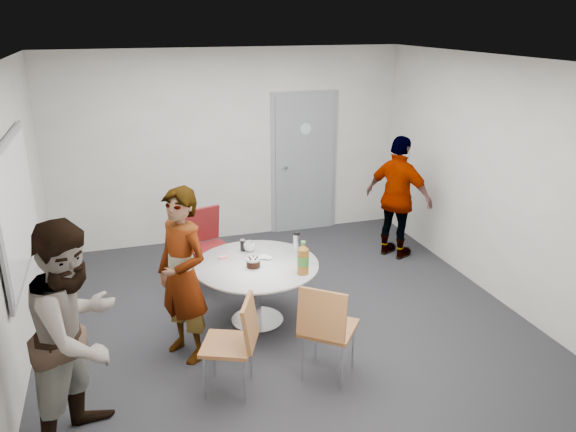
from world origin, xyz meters
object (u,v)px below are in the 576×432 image
object	(u,v)px
door	(304,163)
person_main	(183,276)
whiteboard	(17,206)
person_left	(77,334)
table	(260,271)
person_right	(398,198)
chair_far	(207,240)
chair_near_left	(237,337)
chair_near_right	(326,324)

from	to	relation	value
door	person_main	world-z (taller)	door
whiteboard	person_main	size ratio (longest dim) A/B	1.13
person_left	person_main	bearing A→B (deg)	-12.41
whiteboard	person_main	world-z (taller)	whiteboard
table	person_right	world-z (taller)	person_right
table	chair_far	size ratio (longest dim) A/B	1.35
chair_near_left	person_left	distance (m)	1.29
chair_far	whiteboard	bearing A→B (deg)	7.54
chair_near_right	person_right	world-z (taller)	person_right
person_main	person_left	bearing A→B (deg)	-76.05
door	chair_near_left	bearing A→B (deg)	-116.88
door	chair_near_left	size ratio (longest dim) A/B	2.41
door	person_right	bearing A→B (deg)	-57.94
person_left	chair_far	bearing A→B (deg)	2.68
door	chair_near_left	world-z (taller)	door
chair_far	person_main	bearing A→B (deg)	56.29
table	person_left	bearing A→B (deg)	-143.56
chair_near_left	person_right	world-z (taller)	person_right
chair_near_left	chair_far	xyz separation A→B (m)	(0.10, 2.11, 0.05)
chair_near_left	chair_near_right	bearing A→B (deg)	-73.01
person_left	door	bearing A→B (deg)	-6.19
table	chair_far	xyz separation A→B (m)	(-0.38, 1.04, -0.00)
door	person_main	xyz separation A→B (m)	(-2.17, -2.91, -0.19)
door	whiteboard	xyz separation A→B (m)	(-3.56, -2.28, 0.42)
door	chair_near_left	xyz separation A→B (m)	(-1.82, -3.59, -0.49)
door	whiteboard	world-z (taller)	door
table	chair_far	bearing A→B (deg)	110.19
person_main	person_left	xyz separation A→B (m)	(-0.87, -0.87, 0.05)
chair_near_right	chair_far	size ratio (longest dim) A/B	0.98
whiteboard	chair_near_right	size ratio (longest dim) A/B	2.02
table	person_right	distance (m)	2.49
door	whiteboard	size ratio (longest dim) A/B	1.12
chair_near_left	person_right	size ratio (longest dim) A/B	0.53
door	chair_far	bearing A→B (deg)	-139.32
table	person_main	bearing A→B (deg)	-154.87
whiteboard	person_left	distance (m)	1.67
table	chair_near_left	world-z (taller)	table
whiteboard	chair_near_left	xyz separation A→B (m)	(1.74, -1.31, -0.91)
person_main	person_right	xyz separation A→B (m)	(3.03, 1.55, -0.01)
chair_near_right	person_main	distance (m)	1.38
chair_near_right	whiteboard	bearing A→B (deg)	-170.25
whiteboard	table	size ratio (longest dim) A/B	1.47
whiteboard	person_right	size ratio (longest dim) A/B	1.15
door	person_left	size ratio (longest dim) A/B	1.19
person_left	chair_near_left	bearing A→B (deg)	-48.78
table	person_main	size ratio (longest dim) A/B	0.77
chair_far	chair_near_right	bearing A→B (deg)	90.69
chair_far	chair_near_left	bearing A→B (deg)	71.23
table	person_left	xyz separation A→B (m)	(-1.71, -1.26, 0.30)
table	chair_near_left	bearing A→B (deg)	-114.03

